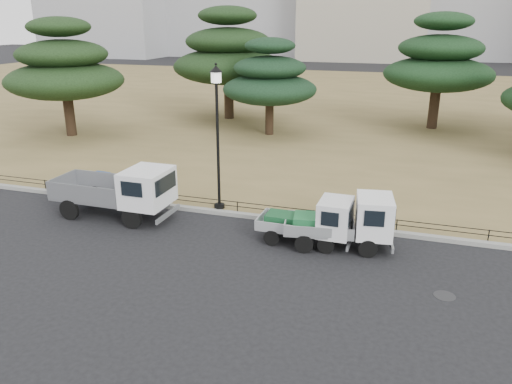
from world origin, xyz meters
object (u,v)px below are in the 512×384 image
(truck_large, at_px, (119,189))
(truck_kei_rear, at_px, (347,222))
(tarp_pile, at_px, (97,185))
(street_lamp, at_px, (217,115))
(truck_kei_front, at_px, (312,221))

(truck_large, xyz_separation_m, truck_kei_rear, (8.64, -0.06, -0.21))
(tarp_pile, bearing_deg, truck_large, -36.82)
(truck_large, distance_m, tarp_pile, 2.75)
(street_lamp, relative_size, tarp_pile, 3.45)
(street_lamp, xyz_separation_m, tarp_pile, (-5.55, -0.09, -3.32))
(truck_kei_rear, xyz_separation_m, tarp_pile, (-10.79, 1.67, -0.36))
(truck_kei_front, distance_m, street_lamp, 5.42)
(truck_large, distance_m, truck_kei_front, 7.49)
(truck_large, height_order, street_lamp, street_lamp)
(truck_large, distance_m, street_lamp, 4.69)
(truck_kei_front, xyz_separation_m, truck_kei_rear, (1.15, 0.08, 0.09))
(truck_kei_front, relative_size, tarp_pile, 1.97)
(tarp_pile, bearing_deg, truck_kei_front, -10.29)
(truck_kei_front, bearing_deg, tarp_pile, 171.00)
(truck_large, xyz_separation_m, tarp_pile, (-2.15, 1.61, -0.57))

